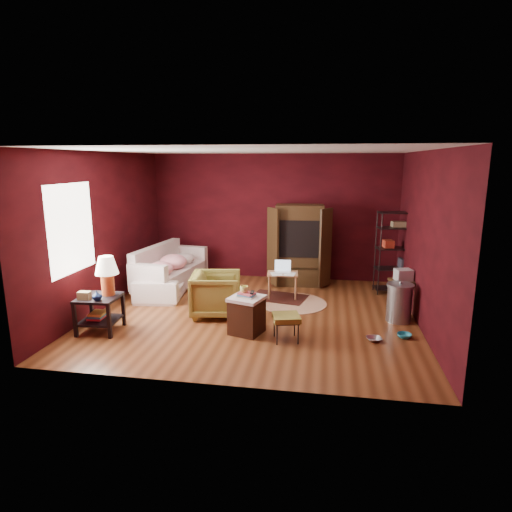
{
  "coord_description": "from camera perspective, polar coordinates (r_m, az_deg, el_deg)",
  "views": [
    {
      "loc": [
        1.22,
        -7.04,
        2.63
      ],
      "look_at": [
        0.0,
        0.2,
        1.0
      ],
      "focal_mm": 30.0,
      "sensor_mm": 36.0,
      "label": 1
    }
  ],
  "objects": [
    {
      "name": "sofa_cushions",
      "position": [
        9.07,
        -11.59,
        -1.88
      ],
      "size": [
        1.05,
        2.1,
        0.84
      ],
      "rotation": [
        0.0,
        0.0,
        -0.13
      ],
      "color": "beige",
      "rests_on": "sofa"
    },
    {
      "name": "sofa",
      "position": [
        9.07,
        -11.73,
        -1.82
      ],
      "size": [
        0.9,
        2.23,
        0.85
      ],
      "primitive_type": "imported",
      "rotation": [
        0.0,
        0.0,
        1.7
      ],
      "color": "beige",
      "rests_on": "ground"
    },
    {
      "name": "pet_bowl_steel",
      "position": [
        6.71,
        15.51,
        -9.97
      ],
      "size": [
        0.24,
        0.11,
        0.23
      ],
      "primitive_type": "imported",
      "rotation": [
        0.0,
        0.0,
        0.24
      ],
      "color": "silver",
      "rests_on": "ground"
    },
    {
      "name": "side_table",
      "position": [
        7.1,
        -19.72,
        -3.88
      ],
      "size": [
        0.64,
        0.64,
        1.19
      ],
      "rotation": [
        0.0,
        0.0,
        0.07
      ],
      "color": "black",
      "rests_on": "ground"
    },
    {
      "name": "wire_shelving",
      "position": [
        9.04,
        18.36,
        0.91
      ],
      "size": [
        0.86,
        0.48,
        1.66
      ],
      "rotation": [
        0.0,
        0.0,
        0.17
      ],
      "color": "black",
      "rests_on": "ground"
    },
    {
      "name": "mug",
      "position": [
        6.58,
        -1.59,
        -4.34
      ],
      "size": [
        0.14,
        0.12,
        0.13
      ],
      "primitive_type": "imported",
      "rotation": [
        0.0,
        0.0,
        -0.13
      ],
      "color": "#D7D469",
      "rests_on": "hamper"
    },
    {
      "name": "pet_bowl_turquoise",
      "position": [
        6.96,
        19.2,
        -9.45
      ],
      "size": [
        0.22,
        0.15,
        0.21
      ],
      "primitive_type": "imported",
      "rotation": [
        0.0,
        0.0,
        0.42
      ],
      "color": "teal",
      "rests_on": "ground"
    },
    {
      "name": "footstool",
      "position": [
        6.43,
        4.05,
        -8.3
      ],
      "size": [
        0.47,
        0.47,
        0.4
      ],
      "rotation": [
        0.0,
        0.0,
        0.25
      ],
      "color": "black",
      "rests_on": "ground"
    },
    {
      "name": "tv_armoire",
      "position": [
        9.19,
        5.77,
        1.63
      ],
      "size": [
        1.37,
        0.76,
        1.73
      ],
      "rotation": [
        0.0,
        0.0,
        0.06
      ],
      "color": "#3E2411",
      "rests_on": "ground"
    },
    {
      "name": "rug_oriental",
      "position": [
        8.46,
        3.01,
        -5.5
      ],
      "size": [
        1.19,
        0.92,
        0.01
      ],
      "rotation": [
        0.0,
        0.0,
        -0.22
      ],
      "color": "#4D1B14",
      "rests_on": "ground"
    },
    {
      "name": "room",
      "position": [
        7.24,
        -0.59,
        2.76
      ],
      "size": [
        5.54,
        5.04,
        2.84
      ],
      "color": "brown",
      "rests_on": "ground"
    },
    {
      "name": "small_stand",
      "position": [
        7.92,
        19.01,
        -3.08
      ],
      "size": [
        0.49,
        0.49,
        0.79
      ],
      "rotation": [
        0.0,
        0.0,
        0.28
      ],
      "color": "#3E2411",
      "rests_on": "ground"
    },
    {
      "name": "rug_round",
      "position": [
        8.17,
        4.89,
        -6.26
      ],
      "size": [
        1.68,
        1.68,
        0.01
      ],
      "rotation": [
        0.0,
        0.0,
        -0.39
      ],
      "color": "beige",
      "rests_on": "ground"
    },
    {
      "name": "armchair",
      "position": [
        7.45,
        -5.33,
        -4.81
      ],
      "size": [
        0.88,
        0.92,
        0.83
      ],
      "primitive_type": "imported",
      "rotation": [
        0.0,
        0.0,
        1.73
      ],
      "color": "black",
      "rests_on": "ground"
    },
    {
      "name": "hamper",
      "position": [
        6.7,
        -1.24,
        -7.77
      ],
      "size": [
        0.6,
        0.6,
        0.68
      ],
      "rotation": [
        0.0,
        0.0,
        -0.31
      ],
      "color": "#3D1B0E",
      "rests_on": "ground"
    },
    {
      "name": "laptop_desk",
      "position": [
        8.36,
        3.57,
        -2.61
      ],
      "size": [
        0.62,
        0.51,
        0.73
      ],
      "rotation": [
        0.0,
        0.0,
        0.09
      ],
      "color": "tan",
      "rests_on": "ground"
    },
    {
      "name": "vase",
      "position": [
        6.91,
        -20.43,
        -5.0
      ],
      "size": [
        0.16,
        0.17,
        0.15
      ],
      "primitive_type": "imported",
      "rotation": [
        0.0,
        0.0,
        -0.11
      ],
      "color": "#0C1A3F",
      "rests_on": "side_table"
    },
    {
      "name": "trash_can",
      "position": [
        7.56,
        18.56,
        -5.88
      ],
      "size": [
        0.53,
        0.53,
        0.7
      ],
      "rotation": [
        0.0,
        0.0,
        0.23
      ],
      "color": "#9B9CA2",
      "rests_on": "ground"
    }
  ]
}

